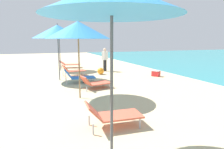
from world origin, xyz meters
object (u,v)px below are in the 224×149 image
Objects in this scene: umbrella_fifth at (78,30)px; beach_ball at (101,71)px; lounger_sixth_shoreside at (73,70)px; lounger_fourth_shoreside at (112,114)px; cooler_box at (156,73)px; umbrella_farthest at (59,35)px; lounger_farthest_shoreside at (69,64)px; person_walking_near at (105,57)px; lounger_sixth_inland at (79,76)px; lounger_fifth_shoreside at (95,82)px; umbrella_sixth at (58,32)px.

beach_ball is (2.13, 4.36, -2.14)m from umbrella_fifth.
umbrella_fifth is at bearing -103.17° from lounger_sixth_shoreside.
lounger_fourth_shoreside reaches higher than cooler_box.
umbrella_farthest is (0.04, 6.75, 0.04)m from umbrella_fifth.
umbrella_fifth reaches higher than lounger_farthest_shoreside.
umbrella_fifth reaches higher than beach_ball.
lounger_sixth_shoreside is 2.54m from person_walking_near.
lounger_sixth_shoreside is (0.26, 7.00, 0.02)m from lounger_fourth_shoreside.
lounger_sixth_inland is 3.75× the size of beach_ball.
lounger_fifth_shoreside is at bearing -159.49° from cooler_box.
lounger_fourth_shoreside is 6.43m from umbrella_sixth.
lounger_farthest_shoreside is at bearing 55.81° from umbrella_farthest.
lounger_fifth_shoreside is 0.91× the size of person_walking_near.
umbrella_fifth is at bearing 99.32° from lounger_fourth_shoreside.
umbrella_sixth is 3.32m from umbrella_farthest.
person_walking_near reaches higher than lounger_farthest_shoreside.
umbrella_farthest is at bearing 131.07° from beach_ball.
lounger_fourth_shoreside is at bearing -81.62° from lounger_farthest_shoreside.
lounger_sixth_shoreside reaches higher than lounger_fifth_shoreside.
umbrella_farthest is 6.71m from cooler_box.
umbrella_fifth is 6.81× the size of beach_ball.
lounger_sixth_shoreside is at bearing 83.57° from umbrella_fifth.
lounger_fourth_shoreside is at bearing -84.76° from umbrella_fifth.
umbrella_fifth is 1.95× the size of lounger_fifth_shoreside.
person_walking_near is at bearing 17.46° from lounger_sixth_shoreside.
umbrella_farthest is at bearing 100.34° from lounger_sixth_inland.
lounger_fourth_shoreside reaches higher than lounger_farthest_shoreside.
lounger_fifth_shoreside is at bearing 52.91° from umbrella_fifth.
lounger_farthest_shoreside is 3.76m from beach_ball.
cooler_box is at bearing -40.69° from umbrella_farthest.
lounger_sixth_shoreside reaches higher than beach_ball.
lounger_farthest_shoreside reaches higher than beach_ball.
lounger_sixth_shoreside reaches higher than lounger_fourth_shoreside.
lounger_farthest_shoreside is 3.18× the size of cooler_box.
lounger_fifth_shoreside reaches higher than lounger_farthest_shoreside.
beach_ball is (1.68, 1.87, -0.11)m from lounger_sixth_inland.
beach_ball is (1.28, 3.23, -0.07)m from lounger_fifth_shoreside.
umbrella_farthest is (-0.20, 9.35, 2.06)m from lounger_fourth_shoreside.
person_walking_near is at bearing -40.18° from lounger_farthest_shoreside.
lounger_fifth_shoreside is 3.50× the size of beach_ball.
lounger_fourth_shoreside is 2.58× the size of cooler_box.
lounger_fifth_shoreside is 4.74m from person_walking_near.
cooler_box is (4.04, -5.26, -0.11)m from lounger_farthest_shoreside.
umbrella_fifth is at bearing 120.78° from person_walking_near.
umbrella_fifth is at bearing -84.35° from lounger_farthest_shoreside.
lounger_fourth_shoreside is 0.99× the size of lounger_sixth_shoreside.
umbrella_farthest is 5.08× the size of cooler_box.
lounger_sixth_shoreside is (-0.35, 3.28, 0.07)m from lounger_fifth_shoreside.
umbrella_farthest is 3.36m from person_walking_near.
umbrella_sixth is at bearing -138.34° from lounger_sixth_shoreside.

